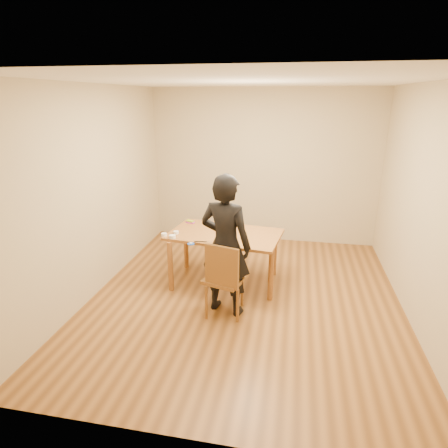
% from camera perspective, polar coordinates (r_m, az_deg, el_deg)
% --- Properties ---
extents(room_shell, '(4.00, 4.50, 2.70)m').
position_cam_1_polar(room_shell, '(4.90, 4.02, 4.78)').
color(room_shell, brown).
rests_on(room_shell, ground).
extents(dining_table, '(1.61, 1.08, 0.04)m').
position_cam_1_polar(dining_table, '(5.17, 0.11, -1.61)').
color(dining_table, brown).
rests_on(dining_table, floor).
extents(dining_chair, '(0.54, 0.54, 0.04)m').
position_cam_1_polar(dining_chair, '(4.56, 0.12, -8.38)').
color(dining_chair, brown).
rests_on(dining_chair, floor).
extents(cake_plate, '(0.31, 0.31, 0.02)m').
position_cam_1_polar(cake_plate, '(5.31, 0.11, -0.69)').
color(cake_plate, red).
rests_on(cake_plate, dining_table).
extents(cake, '(0.20, 0.20, 0.06)m').
position_cam_1_polar(cake, '(5.30, 0.12, -0.25)').
color(cake, white).
rests_on(cake, cake_plate).
extents(frosting_dome, '(0.19, 0.19, 0.03)m').
position_cam_1_polar(frosting_dome, '(5.28, 0.12, 0.20)').
color(frosting_dome, white).
rests_on(frosting_dome, cake).
extents(frosting_tub, '(0.08, 0.08, 0.07)m').
position_cam_1_polar(frosting_tub, '(4.83, -0.39, -2.42)').
color(frosting_tub, white).
rests_on(frosting_tub, dining_table).
extents(frosting_lid, '(0.09, 0.09, 0.01)m').
position_cam_1_polar(frosting_lid, '(4.80, -5.07, -3.03)').
color(frosting_lid, '#173C99').
rests_on(frosting_lid, dining_table).
extents(frosting_dollop, '(0.04, 0.04, 0.02)m').
position_cam_1_polar(frosting_dollop, '(4.80, -5.07, -2.89)').
color(frosting_dollop, white).
rests_on(frosting_dollop, frosting_lid).
extents(ramekin_green, '(0.09, 0.09, 0.04)m').
position_cam_1_polar(ramekin_green, '(5.03, -7.85, -1.91)').
color(ramekin_green, white).
rests_on(ramekin_green, dining_table).
extents(ramekin_yellow, '(0.07, 0.07, 0.04)m').
position_cam_1_polar(ramekin_yellow, '(5.19, -7.32, -1.27)').
color(ramekin_yellow, white).
rests_on(ramekin_yellow, dining_table).
extents(ramekin_multi, '(0.08, 0.08, 0.04)m').
position_cam_1_polar(ramekin_multi, '(5.13, -9.11, -1.60)').
color(ramekin_multi, white).
rests_on(ramekin_multi, dining_table).
extents(candy_box_pink, '(0.14, 0.09, 0.02)m').
position_cam_1_polar(candy_box_pink, '(5.61, -5.16, 0.26)').
color(candy_box_pink, '#DA3393').
rests_on(candy_box_pink, dining_table).
extents(candy_box_green, '(0.13, 0.10, 0.02)m').
position_cam_1_polar(candy_box_green, '(5.61, -5.20, 0.46)').
color(candy_box_green, '#38931B').
rests_on(candy_box_green, candy_box_pink).
extents(spatula, '(0.17, 0.03, 0.01)m').
position_cam_1_polar(spatula, '(4.87, -3.59, -2.69)').
color(spatula, black).
rests_on(spatula, dining_table).
extents(person, '(0.72, 0.56, 1.74)m').
position_cam_1_polar(person, '(4.43, 0.24, -3.30)').
color(person, black).
rests_on(person, floor).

